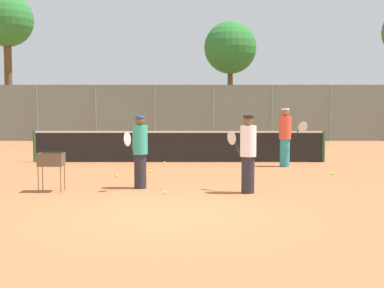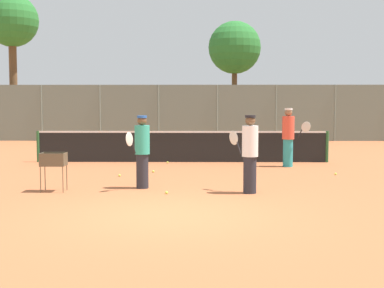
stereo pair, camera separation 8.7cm
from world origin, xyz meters
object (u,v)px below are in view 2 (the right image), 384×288
at_px(player_yellow_shirt, 288,136).
at_px(player_white_outfit, 250,153).
at_px(player_red_cap, 142,151).
at_px(tennis_net, 182,146).
at_px(ball_cart, 54,162).

bearing_deg(player_yellow_shirt, player_white_outfit, -87.85).
bearing_deg(player_red_cap, player_yellow_shirt, 162.61).
distance_m(tennis_net, ball_cart, 6.70).
distance_m(tennis_net, player_white_outfit, 6.52).
xyz_separation_m(player_white_outfit, ball_cart, (-4.47, 0.19, -0.25)).
bearing_deg(ball_cart, player_yellow_shirt, 37.97).
distance_m(player_white_outfit, ball_cart, 4.48).
bearing_deg(player_yellow_shirt, ball_cart, -120.98).
height_order(tennis_net, ball_cart, tennis_net).
xyz_separation_m(player_white_outfit, player_yellow_shirt, (1.72, 5.01, 0.05)).
bearing_deg(player_white_outfit, player_yellow_shirt, -58.09).
xyz_separation_m(tennis_net, player_white_outfit, (1.71, -6.28, 0.36)).
height_order(tennis_net, player_white_outfit, player_white_outfit).
relative_size(tennis_net, player_yellow_shirt, 5.38).
xyz_separation_m(tennis_net, player_red_cap, (-0.79, -5.62, 0.34)).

